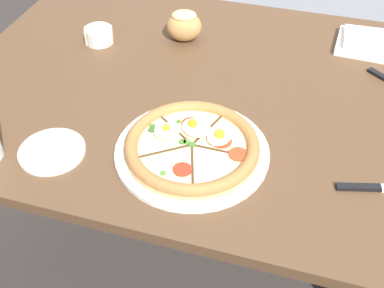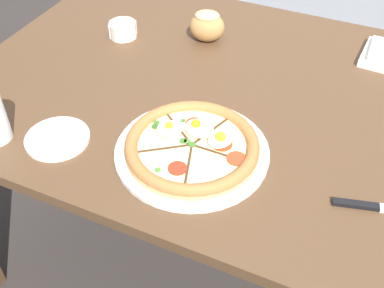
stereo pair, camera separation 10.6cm
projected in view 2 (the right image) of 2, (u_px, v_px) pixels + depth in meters
The scene contains 6 objects.
ground_plane at pixel (228, 254), 1.74m from camera, with size 12.00×12.00×0.00m, color #2D2826.
dining_table at pixel (240, 118), 1.30m from camera, with size 1.48×0.99×0.72m.
pizza at pixel (192, 147), 1.07m from camera, with size 0.35×0.35×0.05m.
ramekin_bowl at pixel (123, 29), 1.44m from camera, with size 0.09×0.09×0.05m.
bread_piece_near at pixel (207, 25), 1.41m from camera, with size 0.12×0.10×0.09m.
side_saucer at pixel (57, 139), 1.11m from camera, with size 0.15×0.15×0.01m.
Camera 2 is at (0.29, -0.97, 1.47)m, focal length 45.00 mm.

